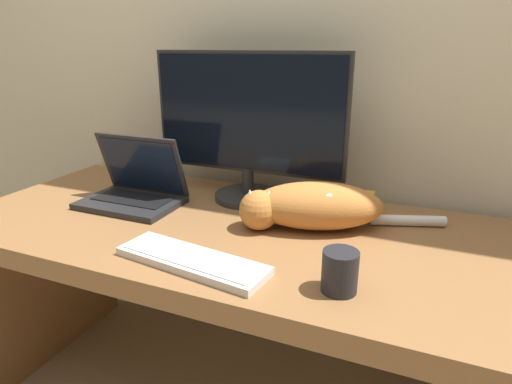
{
  "coord_description": "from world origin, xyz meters",
  "views": [
    {
      "loc": [
        0.52,
        -0.68,
        1.21
      ],
      "look_at": [
        0.1,
        0.34,
        0.83
      ],
      "focal_mm": 30.0,
      "sensor_mm": 36.0,
      "label": 1
    }
  ],
  "objects_px": {
    "monitor": "(248,125)",
    "laptop": "(134,190)",
    "coffee_mug": "(340,271)",
    "cat": "(312,205)",
    "external_keyboard": "(192,260)"
  },
  "relations": [
    {
      "from": "monitor",
      "to": "laptop",
      "type": "height_order",
      "value": "monitor"
    },
    {
      "from": "cat",
      "to": "coffee_mug",
      "type": "xyz_separation_m",
      "value": [
        0.15,
        -0.31,
        -0.02
      ]
    },
    {
      "from": "cat",
      "to": "coffee_mug",
      "type": "distance_m",
      "value": 0.34
    },
    {
      "from": "cat",
      "to": "coffee_mug",
      "type": "height_order",
      "value": "cat"
    },
    {
      "from": "laptop",
      "to": "coffee_mug",
      "type": "distance_m",
      "value": 0.8
    },
    {
      "from": "laptop",
      "to": "coffee_mug",
      "type": "relative_size",
      "value": 3.38
    },
    {
      "from": "laptop",
      "to": "cat",
      "type": "distance_m",
      "value": 0.6
    },
    {
      "from": "laptop",
      "to": "coffee_mug",
      "type": "height_order",
      "value": "laptop"
    },
    {
      "from": "cat",
      "to": "external_keyboard",
      "type": "bearing_deg",
      "value": -140.93
    },
    {
      "from": "monitor",
      "to": "cat",
      "type": "bearing_deg",
      "value": -30.16
    },
    {
      "from": "laptop",
      "to": "cat",
      "type": "xyz_separation_m",
      "value": [
        0.6,
        0.03,
        0.02
      ]
    },
    {
      "from": "laptop",
      "to": "monitor",
      "type": "bearing_deg",
      "value": 29.7
    },
    {
      "from": "laptop",
      "to": "coffee_mug",
      "type": "xyz_separation_m",
      "value": [
        0.75,
        -0.27,
        0.0
      ]
    },
    {
      "from": "monitor",
      "to": "coffee_mug",
      "type": "distance_m",
      "value": 0.66
    },
    {
      "from": "cat",
      "to": "laptop",
      "type": "bearing_deg",
      "value": 164.4
    }
  ]
}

